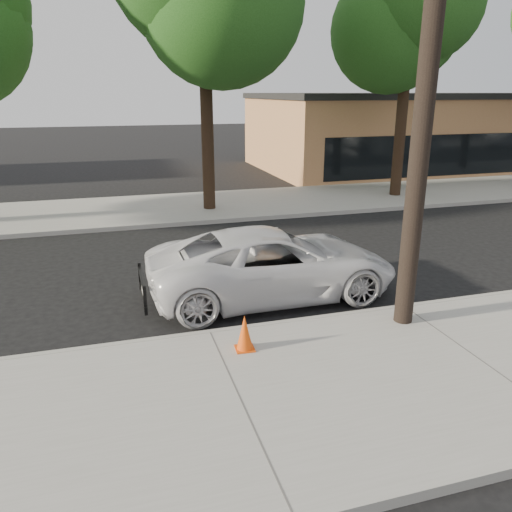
% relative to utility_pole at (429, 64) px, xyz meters
% --- Properties ---
extents(ground, '(120.00, 120.00, 0.00)m').
position_rel_utility_pole_xyz_m(ground, '(-3.60, 2.70, -4.70)').
color(ground, black).
rests_on(ground, ground).
extents(near_sidewalk, '(90.00, 4.40, 0.15)m').
position_rel_utility_pole_xyz_m(near_sidewalk, '(-3.60, -1.60, -4.62)').
color(near_sidewalk, gray).
rests_on(near_sidewalk, ground).
extents(far_sidewalk, '(90.00, 5.00, 0.15)m').
position_rel_utility_pole_xyz_m(far_sidewalk, '(-3.60, 11.20, -4.62)').
color(far_sidewalk, gray).
rests_on(far_sidewalk, ground).
extents(curb_near, '(90.00, 0.12, 0.16)m').
position_rel_utility_pole_xyz_m(curb_near, '(-3.60, 0.60, -4.62)').
color(curb_near, '#9E9B93').
rests_on(curb_near, ground).
extents(building_main, '(18.00, 10.00, 4.00)m').
position_rel_utility_pole_xyz_m(building_main, '(12.40, 18.70, -2.70)').
color(building_main, '#B17349').
rests_on(building_main, ground).
extents(utility_pole, '(1.40, 0.34, 9.00)m').
position_rel_utility_pole_xyz_m(utility_pole, '(0.00, 0.00, 0.00)').
color(utility_pole, black).
rests_on(utility_pole, near_sidewalk).
extents(tree_c, '(4.96, 4.80, 9.55)m').
position_rel_utility_pole_xyz_m(tree_c, '(-1.38, 10.34, 2.21)').
color(tree_c, black).
rests_on(tree_c, far_sidewalk).
extents(tree_d, '(4.50, 4.35, 8.75)m').
position_rel_utility_pole_xyz_m(tree_d, '(6.60, 10.65, 1.67)').
color(tree_d, black).
rests_on(tree_d, far_sidewalk).
extents(police_cruiser, '(5.40, 2.53, 1.49)m').
position_rel_utility_pole_xyz_m(police_cruiser, '(-1.86, 2.22, -3.95)').
color(police_cruiser, silver).
rests_on(police_cruiser, ground).
extents(traffic_cone, '(0.34, 0.34, 0.62)m').
position_rel_utility_pole_xyz_m(traffic_cone, '(-3.16, -0.21, -4.25)').
color(traffic_cone, '#E64B0C').
rests_on(traffic_cone, near_sidewalk).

